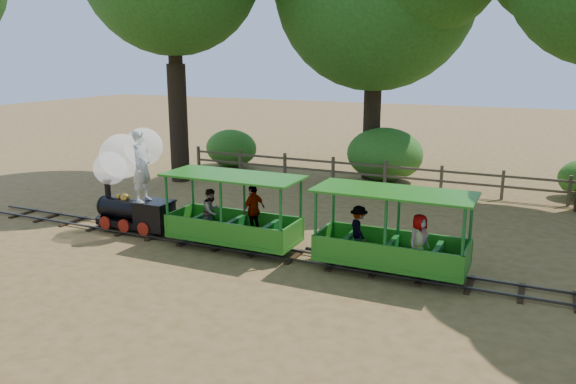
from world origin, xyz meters
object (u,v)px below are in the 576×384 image
at_px(fence, 413,175).
at_px(locomotive, 129,172).
at_px(carriage_front, 233,218).
at_px(carriage_rear, 389,241).

bearing_deg(fence, locomotive, -126.49).
xyz_separation_m(locomotive, fence, (5.88, 7.95, -1.09)).
relative_size(carriage_front, fence, 0.19).
height_order(carriage_rear, fence, carriage_rear).
height_order(carriage_front, fence, carriage_front).
height_order(locomotive, carriage_front, locomotive).
distance_m(locomotive, carriage_rear, 7.19).
bearing_deg(carriage_front, fence, 71.55).
relative_size(carriage_rear, fence, 0.19).
relative_size(locomotive, carriage_front, 0.85).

